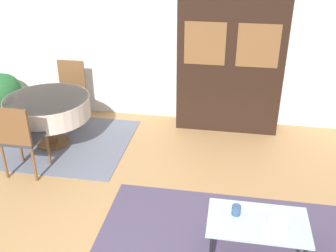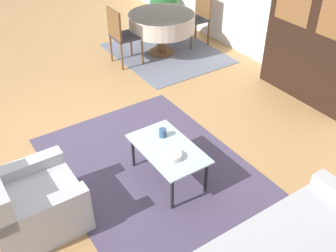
{
  "view_description": "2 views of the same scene",
  "coord_description": "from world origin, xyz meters",
  "px_view_note": "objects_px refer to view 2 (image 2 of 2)",
  "views": [
    {
      "loc": [
        0.85,
        -2.4,
        2.92
      ],
      "look_at": [
        0.2,
        1.4,
        0.95
      ],
      "focal_mm": 42.0,
      "sensor_mm": 36.0,
      "label": 1
    },
    {
      "loc": [
        4.01,
        -1.31,
        3.16
      ],
      "look_at": [
        1.2,
        0.56,
        0.75
      ],
      "focal_mm": 42.0,
      "sensor_mm": 36.0,
      "label": 2
    }
  ],
  "objects_px": {
    "dining_chair_near": "(121,33)",
    "potted_plant": "(163,5)",
    "dining_chair_far": "(198,14)",
    "cup": "(163,133)",
    "armchair": "(30,204)",
    "dining_table": "(162,22)",
    "display_cabinet": "(320,31)",
    "coffee_table": "(168,151)",
    "bowl": "(172,156)"
  },
  "relations": [
    {
      "from": "coffee_table",
      "to": "dining_table",
      "type": "bearing_deg",
      "value": 148.22
    },
    {
      "from": "display_cabinet",
      "to": "potted_plant",
      "type": "distance_m",
      "value": 3.78
    },
    {
      "from": "coffee_table",
      "to": "cup",
      "type": "height_order",
      "value": "cup"
    },
    {
      "from": "cup",
      "to": "potted_plant",
      "type": "height_order",
      "value": "potted_plant"
    },
    {
      "from": "bowl",
      "to": "dining_table",
      "type": "bearing_deg",
      "value": 148.88
    },
    {
      "from": "coffee_table",
      "to": "potted_plant",
      "type": "distance_m",
      "value": 4.87
    },
    {
      "from": "armchair",
      "to": "display_cabinet",
      "type": "xyz_separation_m",
      "value": [
        -0.19,
        4.33,
        0.75
      ]
    },
    {
      "from": "dining_chair_far",
      "to": "cup",
      "type": "height_order",
      "value": "dining_chair_far"
    },
    {
      "from": "dining_table",
      "to": "display_cabinet",
      "type": "bearing_deg",
      "value": 21.86
    },
    {
      "from": "dining_chair_far",
      "to": "dining_chair_near",
      "type": "bearing_deg",
      "value": 90.0
    },
    {
      "from": "armchair",
      "to": "cup",
      "type": "xyz_separation_m",
      "value": [
        -0.02,
        1.58,
        0.21
      ]
    },
    {
      "from": "dining_table",
      "to": "dining_chair_near",
      "type": "xyz_separation_m",
      "value": [
        0.0,
        -0.82,
        -0.02
      ]
    },
    {
      "from": "armchair",
      "to": "coffee_table",
      "type": "distance_m",
      "value": 1.52
    },
    {
      "from": "armchair",
      "to": "potted_plant",
      "type": "relative_size",
      "value": 1.17
    },
    {
      "from": "coffee_table",
      "to": "dining_chair_near",
      "type": "xyz_separation_m",
      "value": [
        -2.92,
        0.98,
        0.17
      ]
    },
    {
      "from": "dining_table",
      "to": "cup",
      "type": "relative_size",
      "value": 12.12
    },
    {
      "from": "dining_chair_near",
      "to": "bowl",
      "type": "distance_m",
      "value": 3.26
    },
    {
      "from": "armchair",
      "to": "dining_table",
      "type": "bearing_deg",
      "value": 129.43
    },
    {
      "from": "coffee_table",
      "to": "bowl",
      "type": "relative_size",
      "value": 4.83
    },
    {
      "from": "armchair",
      "to": "coffee_table",
      "type": "relative_size",
      "value": 0.92
    },
    {
      "from": "coffee_table",
      "to": "dining_chair_near",
      "type": "bearing_deg",
      "value": 161.37
    },
    {
      "from": "dining_table",
      "to": "dining_chair_near",
      "type": "height_order",
      "value": "dining_chair_near"
    },
    {
      "from": "coffee_table",
      "to": "display_cabinet",
      "type": "relative_size",
      "value": 0.45
    },
    {
      "from": "potted_plant",
      "to": "display_cabinet",
      "type": "bearing_deg",
      "value": 3.02
    },
    {
      "from": "dining_chair_near",
      "to": "potted_plant",
      "type": "bearing_deg",
      "value": 125.92
    },
    {
      "from": "armchair",
      "to": "potted_plant",
      "type": "bearing_deg",
      "value": 133.44
    },
    {
      "from": "potted_plant",
      "to": "dining_chair_near",
      "type": "bearing_deg",
      "value": -54.08
    },
    {
      "from": "potted_plant",
      "to": "armchair",
      "type": "bearing_deg",
      "value": -46.56
    },
    {
      "from": "dining_table",
      "to": "bowl",
      "type": "distance_m",
      "value": 3.61
    },
    {
      "from": "dining_table",
      "to": "potted_plant",
      "type": "height_order",
      "value": "dining_table"
    },
    {
      "from": "coffee_table",
      "to": "dining_table",
      "type": "distance_m",
      "value": 3.44
    },
    {
      "from": "armchair",
      "to": "coffee_table",
      "type": "xyz_separation_m",
      "value": [
        0.19,
        1.51,
        0.11
      ]
    },
    {
      "from": "armchair",
      "to": "dining_table",
      "type": "relative_size",
      "value": 0.72
    },
    {
      "from": "armchair",
      "to": "cup",
      "type": "bearing_deg",
      "value": 90.62
    },
    {
      "from": "dining_chair_near",
      "to": "dining_chair_far",
      "type": "relative_size",
      "value": 1.0
    },
    {
      "from": "cup",
      "to": "potted_plant",
      "type": "bearing_deg",
      "value": 146.73
    },
    {
      "from": "display_cabinet",
      "to": "potted_plant",
      "type": "xyz_separation_m",
      "value": [
        -3.72,
        -0.2,
        -0.62
      ]
    },
    {
      "from": "dining_chair_far",
      "to": "cup",
      "type": "relative_size",
      "value": 9.99
    },
    {
      "from": "dining_table",
      "to": "cup",
      "type": "xyz_separation_m",
      "value": [
        2.71,
        -1.74,
        -0.09
      ]
    },
    {
      "from": "dining_chair_near",
      "to": "cup",
      "type": "relative_size",
      "value": 9.99
    },
    {
      "from": "armchair",
      "to": "potted_plant",
      "type": "distance_m",
      "value": 5.69
    },
    {
      "from": "display_cabinet",
      "to": "bowl",
      "type": "relative_size",
      "value": 10.66
    },
    {
      "from": "armchair",
      "to": "display_cabinet",
      "type": "height_order",
      "value": "display_cabinet"
    },
    {
      "from": "coffee_table",
      "to": "armchair",
      "type": "bearing_deg",
      "value": -97.21
    },
    {
      "from": "dining_table",
      "to": "dining_chair_near",
      "type": "bearing_deg",
      "value": -90.0
    },
    {
      "from": "bowl",
      "to": "potted_plant",
      "type": "xyz_separation_m",
      "value": [
        -4.28,
        2.68,
        -0.06
      ]
    },
    {
      "from": "armchair",
      "to": "bowl",
      "type": "height_order",
      "value": "armchair"
    },
    {
      "from": "dining_table",
      "to": "potted_plant",
      "type": "distance_m",
      "value": 1.45
    },
    {
      "from": "armchair",
      "to": "dining_table",
      "type": "distance_m",
      "value": 4.3
    },
    {
      "from": "dining_table",
      "to": "cup",
      "type": "bearing_deg",
      "value": -32.7
    }
  ]
}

